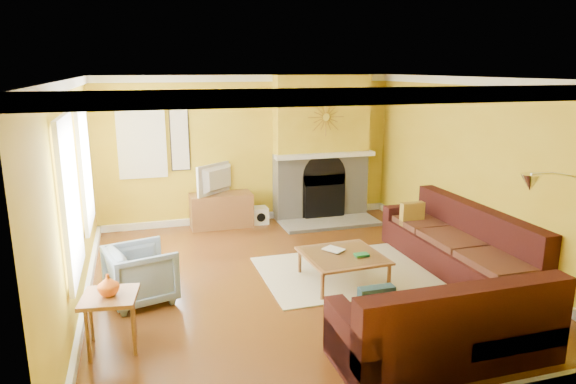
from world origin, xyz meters
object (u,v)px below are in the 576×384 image
object	(u,v)px
sectional_sofa	(408,259)
side_table	(112,322)
media_console	(221,210)
coffee_table	(342,268)
arc_lamp	(574,271)
armchair	(141,274)

from	to	relation	value
sectional_sofa	side_table	size ratio (longest dim) A/B	6.52
media_console	coffee_table	bearing A→B (deg)	-68.92
arc_lamp	media_console	bearing A→B (deg)	114.43
coffee_table	media_console	distance (m)	3.18
armchair	side_table	world-z (taller)	armchair
media_console	side_table	world-z (taller)	media_console
armchair	side_table	bearing A→B (deg)	148.76
sectional_sofa	arc_lamp	xyz separation A→B (m)	(0.64, -1.90, 0.51)
media_console	armchair	distance (m)	3.14
sectional_sofa	coffee_table	xyz separation A→B (m)	(-0.67, 0.54, -0.25)
armchair	arc_lamp	distance (m)	4.76
arc_lamp	armchair	bearing A→B (deg)	146.17
side_table	media_console	bearing A→B (deg)	65.21
armchair	arc_lamp	size ratio (longest dim) A/B	0.40
media_console	side_table	distance (m)	4.24
sectional_sofa	media_console	size ratio (longest dim) A/B	3.48
coffee_table	armchair	size ratio (longest dim) A/B	1.31
coffee_table	arc_lamp	size ratio (longest dim) A/B	0.53
side_table	arc_lamp	distance (m)	4.56
sectional_sofa	coffee_table	bearing A→B (deg)	141.10
sectional_sofa	coffee_table	size ratio (longest dim) A/B	3.80
side_table	arc_lamp	size ratio (longest dim) A/B	0.31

